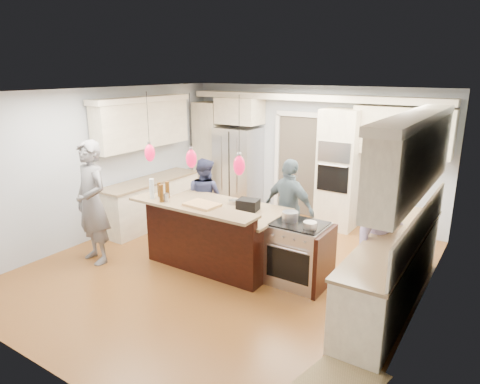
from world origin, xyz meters
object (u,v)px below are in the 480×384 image
(island_range, at_px, (300,254))
(person_far_left, at_px, (205,198))
(kitchen_island, at_px, (217,234))
(person_bar_end, at_px, (92,203))
(refrigerator, at_px, (238,168))

(island_range, height_order, person_far_left, person_far_left)
(kitchen_island, height_order, person_bar_end, person_bar_end)
(island_range, bearing_deg, person_far_left, 162.75)
(refrigerator, relative_size, person_bar_end, 0.91)
(kitchen_island, xyz_separation_m, person_far_left, (-0.85, 0.78, 0.25))
(kitchen_island, height_order, island_range, kitchen_island)
(kitchen_island, height_order, person_far_left, person_far_left)
(refrigerator, bearing_deg, island_range, -42.59)
(person_bar_end, bearing_deg, refrigerator, 94.74)
(island_range, distance_m, person_far_left, 2.38)
(person_bar_end, bearing_deg, island_range, 30.42)
(kitchen_island, distance_m, island_range, 1.41)
(island_range, bearing_deg, refrigerator, 137.41)
(kitchen_island, distance_m, person_bar_end, 2.03)
(person_bar_end, distance_m, person_far_left, 2.00)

